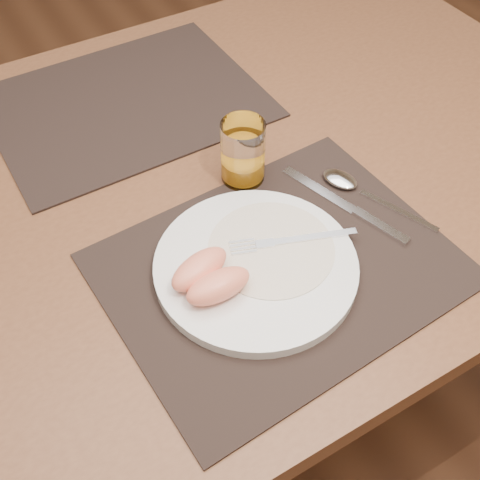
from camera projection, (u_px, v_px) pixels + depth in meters
name	position (u px, v px, depth m)	size (l,w,h in m)	color
ground	(215.00, 395.00, 1.50)	(5.00, 5.00, 0.00)	#57321E
table	(202.00, 210.00, 0.99)	(1.40, 0.90, 0.75)	brown
placemat_near	(279.00, 268.00, 0.80)	(0.45, 0.35, 0.00)	black
placemat_far	(126.00, 103.00, 1.04)	(0.45, 0.35, 0.00)	black
plate	(256.00, 266.00, 0.79)	(0.27, 0.27, 0.02)	white
plate_dressing	(271.00, 248.00, 0.80)	(0.17, 0.17, 0.00)	white
fork	(282.00, 242.00, 0.81)	(0.17, 0.08, 0.00)	silver
knife	(354.00, 210.00, 0.87)	(0.08, 0.22, 0.01)	silver
spoon	(349.00, 184.00, 0.90)	(0.09, 0.19, 0.01)	silver
juice_glass	(243.00, 155.00, 0.88)	(0.07, 0.07, 0.10)	white
grapefruit_wedges	(209.00, 277.00, 0.75)	(0.10, 0.09, 0.03)	#FF8C68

